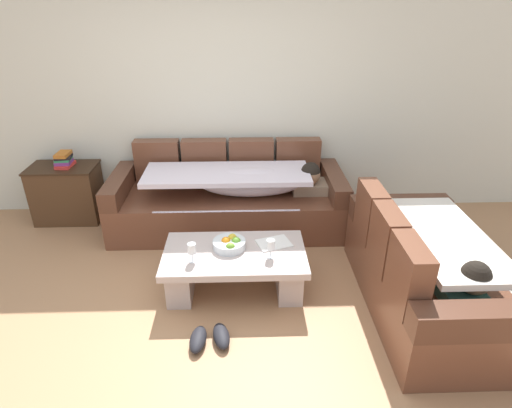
{
  "coord_description": "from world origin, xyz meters",
  "views": [
    {
      "loc": [
        0.34,
        -2.53,
        2.34
      ],
      "look_at": [
        0.46,
        1.05,
        0.55
      ],
      "focal_mm": 29.82,
      "sensor_mm": 36.0,
      "label": 1
    }
  ],
  "objects_px": {
    "couch_along_wall": "(232,199)",
    "couch_near_window": "(426,272)",
    "wine_glass_near_left": "(192,249)",
    "coffee_table": "(235,266)",
    "book_stack_on_cabinet": "(64,160)",
    "fruit_bowl": "(230,244)",
    "pair_of_shoes": "(210,338)",
    "wine_glass_near_right": "(271,245)",
    "side_cabinet": "(67,193)",
    "open_magazine": "(274,243)"
  },
  "relations": [
    {
      "from": "fruit_bowl",
      "to": "coffee_table",
      "type": "bearing_deg",
      "value": -56.31
    },
    {
      "from": "couch_near_window",
      "to": "wine_glass_near_right",
      "type": "height_order",
      "value": "couch_near_window"
    },
    {
      "from": "couch_along_wall",
      "to": "book_stack_on_cabinet",
      "type": "relative_size",
      "value": 10.86
    },
    {
      "from": "wine_glass_near_left",
      "to": "wine_glass_near_right",
      "type": "height_order",
      "value": "same"
    },
    {
      "from": "couch_along_wall",
      "to": "side_cabinet",
      "type": "relative_size",
      "value": 3.42
    },
    {
      "from": "couch_near_window",
      "to": "book_stack_on_cabinet",
      "type": "distance_m",
      "value": 3.78
    },
    {
      "from": "couch_along_wall",
      "to": "wine_glass_near_left",
      "type": "xyz_separation_m",
      "value": [
        -0.29,
        -1.26,
        0.17
      ]
    },
    {
      "from": "coffee_table",
      "to": "wine_glass_near_right",
      "type": "relative_size",
      "value": 7.23
    },
    {
      "from": "wine_glass_near_left",
      "to": "book_stack_on_cabinet",
      "type": "bearing_deg",
      "value": 135.51
    },
    {
      "from": "fruit_bowl",
      "to": "wine_glass_near_right",
      "type": "height_order",
      "value": "wine_glass_near_right"
    },
    {
      "from": "wine_glass_near_left",
      "to": "book_stack_on_cabinet",
      "type": "relative_size",
      "value": 0.73
    },
    {
      "from": "couch_along_wall",
      "to": "coffee_table",
      "type": "xyz_separation_m",
      "value": [
        0.04,
        -1.13,
        -0.09
      ]
    },
    {
      "from": "coffee_table",
      "to": "book_stack_on_cabinet",
      "type": "xyz_separation_m",
      "value": [
        -1.85,
        1.36,
        0.48
      ]
    },
    {
      "from": "couch_along_wall",
      "to": "couch_near_window",
      "type": "xyz_separation_m",
      "value": [
        1.58,
        -1.41,
        0.01
      ]
    },
    {
      "from": "wine_glass_near_left",
      "to": "wine_glass_near_right",
      "type": "bearing_deg",
      "value": 3.21
    },
    {
      "from": "coffee_table",
      "to": "pair_of_shoes",
      "type": "distance_m",
      "value": 0.7
    },
    {
      "from": "wine_glass_near_right",
      "to": "pair_of_shoes",
      "type": "bearing_deg",
      "value": -131.28
    },
    {
      "from": "fruit_bowl",
      "to": "wine_glass_near_left",
      "type": "xyz_separation_m",
      "value": [
        -0.3,
        -0.19,
        0.07
      ]
    },
    {
      "from": "fruit_bowl",
      "to": "side_cabinet",
      "type": "xyz_separation_m",
      "value": [
        -1.85,
        1.29,
        -0.1
      ]
    },
    {
      "from": "couch_near_window",
      "to": "wine_glass_near_left",
      "type": "relative_size",
      "value": 10.42
    },
    {
      "from": "open_magazine",
      "to": "couch_near_window",
      "type": "bearing_deg",
      "value": -36.78
    },
    {
      "from": "couch_along_wall",
      "to": "couch_near_window",
      "type": "height_order",
      "value": "same"
    },
    {
      "from": "wine_glass_near_right",
      "to": "wine_glass_near_left",
      "type": "bearing_deg",
      "value": -176.79
    },
    {
      "from": "couch_along_wall",
      "to": "fruit_bowl",
      "type": "xyz_separation_m",
      "value": [
        0.0,
        -1.07,
        0.09
      ]
    },
    {
      "from": "fruit_bowl",
      "to": "open_magazine",
      "type": "distance_m",
      "value": 0.39
    },
    {
      "from": "wine_glass_near_right",
      "to": "couch_along_wall",
      "type": "bearing_deg",
      "value": 105.56
    },
    {
      "from": "wine_glass_near_right",
      "to": "coffee_table",
      "type": "bearing_deg",
      "value": 162.24
    },
    {
      "from": "side_cabinet",
      "to": "couch_along_wall",
      "type": "bearing_deg",
      "value": -6.94
    },
    {
      "from": "wine_glass_near_left",
      "to": "pair_of_shoes",
      "type": "distance_m",
      "value": 0.7
    },
    {
      "from": "coffee_table",
      "to": "book_stack_on_cabinet",
      "type": "bearing_deg",
      "value": 143.75
    },
    {
      "from": "open_magazine",
      "to": "pair_of_shoes",
      "type": "relative_size",
      "value": 0.85
    },
    {
      "from": "couch_near_window",
      "to": "side_cabinet",
      "type": "xyz_separation_m",
      "value": [
        -3.43,
        1.63,
        -0.01
      ]
    },
    {
      "from": "couch_along_wall",
      "to": "coffee_table",
      "type": "distance_m",
      "value": 1.13
    },
    {
      "from": "side_cabinet",
      "to": "pair_of_shoes",
      "type": "bearing_deg",
      "value": -49.48
    },
    {
      "from": "couch_along_wall",
      "to": "open_magazine",
      "type": "distance_m",
      "value": 1.09
    },
    {
      "from": "fruit_bowl",
      "to": "book_stack_on_cabinet",
      "type": "height_order",
      "value": "book_stack_on_cabinet"
    },
    {
      "from": "coffee_table",
      "to": "couch_along_wall",
      "type": "bearing_deg",
      "value": 92.18
    },
    {
      "from": "couch_near_window",
      "to": "fruit_bowl",
      "type": "distance_m",
      "value": 1.61
    },
    {
      "from": "fruit_bowl",
      "to": "pair_of_shoes",
      "type": "xyz_separation_m",
      "value": [
        -0.14,
        -0.7,
        -0.38
      ]
    },
    {
      "from": "open_magazine",
      "to": "book_stack_on_cabinet",
      "type": "height_order",
      "value": "book_stack_on_cabinet"
    },
    {
      "from": "open_magazine",
      "to": "book_stack_on_cabinet",
      "type": "relative_size",
      "value": 1.24
    },
    {
      "from": "couch_near_window",
      "to": "side_cabinet",
      "type": "height_order",
      "value": "couch_near_window"
    },
    {
      "from": "open_magazine",
      "to": "pair_of_shoes",
      "type": "distance_m",
      "value": 0.98
    },
    {
      "from": "couch_near_window",
      "to": "coffee_table",
      "type": "distance_m",
      "value": 1.56
    },
    {
      "from": "couch_near_window",
      "to": "couch_along_wall",
      "type": "bearing_deg",
      "value": 48.25
    },
    {
      "from": "book_stack_on_cabinet",
      "to": "pair_of_shoes",
      "type": "bearing_deg",
      "value": -50.17
    },
    {
      "from": "couch_along_wall",
      "to": "wine_glass_near_right",
      "type": "distance_m",
      "value": 1.28
    },
    {
      "from": "couch_along_wall",
      "to": "wine_glass_near_left",
      "type": "height_order",
      "value": "couch_along_wall"
    },
    {
      "from": "wine_glass_near_left",
      "to": "side_cabinet",
      "type": "bearing_deg",
      "value": 136.29
    },
    {
      "from": "coffee_table",
      "to": "wine_glass_near_left",
      "type": "height_order",
      "value": "wine_glass_near_left"
    }
  ]
}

